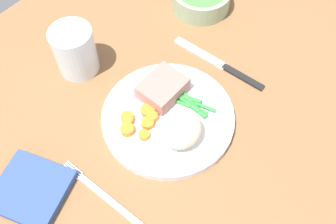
{
  "coord_description": "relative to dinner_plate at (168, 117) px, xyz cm",
  "views": [
    {
      "loc": [
        -23.18,
        -21.56,
        58.2
      ],
      "look_at": [
        3.74,
        -0.55,
        4.6
      ],
      "focal_mm": 39.38,
      "sensor_mm": 36.0,
      "label": 1
    }
  ],
  "objects": [
    {
      "name": "dining_table",
      "position": [
        -3.74,
        0.55,
        -1.8
      ],
      "size": [
        120.0,
        90.0,
        2.0
      ],
      "color": "brown",
      "rests_on": "ground"
    },
    {
      "name": "dinner_plate",
      "position": [
        0.0,
        0.0,
        0.0
      ],
      "size": [
        23.39,
        23.39,
        1.6
      ],
      "primitive_type": "cylinder",
      "color": "white",
      "rests_on": "dining_table"
    },
    {
      "name": "knife",
      "position": [
        16.28,
        -0.29,
        -0.6
      ],
      "size": [
        1.7,
        20.5,
        0.64
      ],
      "rotation": [
        0.0,
        0.0,
        0.05
      ],
      "color": "black",
      "rests_on": "dining_table"
    },
    {
      "name": "mashed_potatoes",
      "position": [
        -2.11,
        -4.21,
        3.24
      ],
      "size": [
        7.42,
        6.78,
        4.87
      ],
      "primitive_type": "ellipsoid",
      "color": "beige",
      "rests_on": "dinner_plate"
    },
    {
      "name": "fork",
      "position": [
        -17.36,
        -0.26,
        -0.6
      ],
      "size": [
        1.44,
        16.6,
        0.4
      ],
      "rotation": [
        0.0,
        0.0,
        0.04
      ],
      "color": "silver",
      "rests_on": "dining_table"
    },
    {
      "name": "green_beans",
      "position": [
        4.2,
        -1.84,
        1.19
      ],
      "size": [
        3.57,
        8.51,
        0.9
      ],
      "color": "#2D8C38",
      "rests_on": "dinner_plate"
    },
    {
      "name": "meat_portion",
      "position": [
        3.16,
        3.68,
        2.3
      ],
      "size": [
        8.22,
        6.72,
        3.0
      ],
      "primitive_type": "cube",
      "rotation": [
        0.0,
        0.0,
        -0.04
      ],
      "color": "#B2756B",
      "rests_on": "dinner_plate"
    },
    {
      "name": "carrot_slices",
      "position": [
        -4.36,
        2.99,
        1.33
      ],
      "size": [
        7.62,
        6.17,
        1.23
      ],
      "color": "orange",
      "rests_on": "dinner_plate"
    },
    {
      "name": "water_glass",
      "position": [
        -1.01,
        21.16,
        3.2
      ],
      "size": [
        7.88,
        7.88,
        9.43
      ],
      "color": "silver",
      "rests_on": "dining_table"
    },
    {
      "name": "napkin",
      "position": [
        -23.78,
        8.79,
        -0.03
      ],
      "size": [
        13.16,
        13.54,
        1.53
      ],
      "primitive_type": "cube",
      "rotation": [
        0.0,
        0.0,
        0.3
      ],
      "color": "#334C8C",
      "rests_on": "dining_table"
    }
  ]
}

